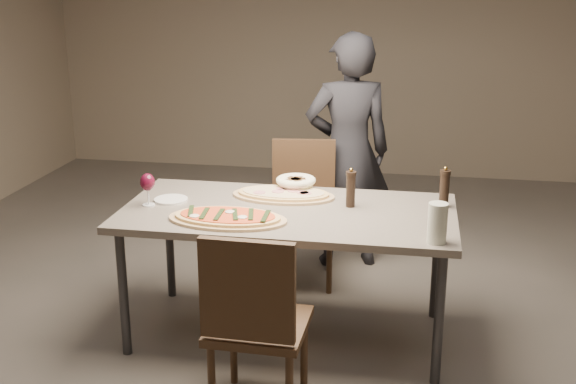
% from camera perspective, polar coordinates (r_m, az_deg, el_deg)
% --- Properties ---
extents(room, '(7.00, 7.00, 7.00)m').
position_cam_1_polar(room, '(3.75, 0.00, 8.05)').
color(room, '#59534D').
rests_on(room, ground).
extents(dining_table, '(1.80, 0.90, 0.75)m').
position_cam_1_polar(dining_table, '(3.93, 0.00, -2.19)').
color(dining_table, '#70665C').
rests_on(dining_table, ground).
extents(zucchini_pizza, '(0.63, 0.35, 0.05)m').
position_cam_1_polar(zucchini_pizza, '(3.75, -4.80, -2.03)').
color(zucchini_pizza, tan).
rests_on(zucchini_pizza, dining_table).
extents(ham_pizza, '(0.59, 0.33, 0.04)m').
position_cam_1_polar(ham_pizza, '(4.12, -0.36, -0.18)').
color(ham_pizza, tan).
rests_on(ham_pizza, dining_table).
extents(bread_basket, '(0.23, 0.23, 0.08)m').
position_cam_1_polar(bread_basket, '(4.22, 0.63, 0.72)').
color(bread_basket, '#EEEAC1').
rests_on(bread_basket, dining_table).
extents(oil_dish, '(0.12, 0.12, 0.01)m').
position_cam_1_polar(oil_dish, '(3.73, -2.08, -2.23)').
color(oil_dish, white).
rests_on(oil_dish, dining_table).
extents(pepper_mill_left, '(0.06, 0.06, 0.22)m').
position_cam_1_polar(pepper_mill_left, '(3.94, 4.98, 0.28)').
color(pepper_mill_left, black).
rests_on(pepper_mill_left, dining_table).
extents(pepper_mill_right, '(0.06, 0.06, 0.23)m').
position_cam_1_polar(pepper_mill_right, '(4.01, 12.26, 0.32)').
color(pepper_mill_right, black).
rests_on(pepper_mill_right, dining_table).
extents(carafe, '(0.09, 0.09, 0.20)m').
position_cam_1_polar(carafe, '(3.49, 11.72, -2.41)').
color(carafe, silver).
rests_on(carafe, dining_table).
extents(wine_glass, '(0.08, 0.08, 0.18)m').
position_cam_1_polar(wine_glass, '(4.01, -11.04, 0.68)').
color(wine_glass, silver).
rests_on(wine_glass, dining_table).
extents(side_plate, '(0.19, 0.19, 0.01)m').
position_cam_1_polar(side_plate, '(4.11, -9.23, -0.60)').
color(side_plate, white).
rests_on(side_plate, dining_table).
extents(chair_near, '(0.45, 0.45, 0.92)m').
position_cam_1_polar(chair_near, '(3.26, -2.69, -9.81)').
color(chair_near, '#402B1B').
rests_on(chair_near, ground).
extents(chair_far, '(0.49, 0.49, 0.92)m').
position_cam_1_polar(chair_far, '(4.76, 1.19, -0.89)').
color(chair_far, '#402B1B').
rests_on(chair_far, ground).
extents(diner, '(0.67, 0.54, 1.61)m').
position_cam_1_polar(diner, '(4.93, 4.77, 3.18)').
color(diner, black).
rests_on(diner, ground).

